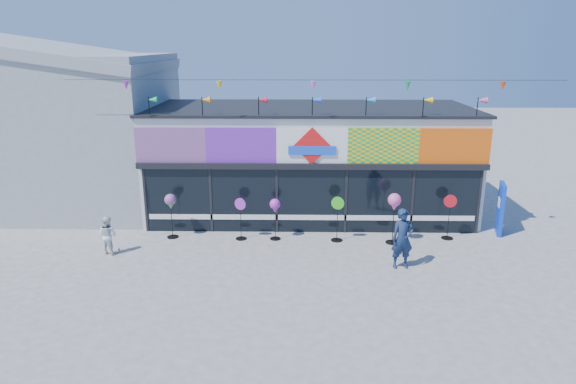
{
  "coord_description": "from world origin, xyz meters",
  "views": [
    {
      "loc": [
        -0.51,
        -13.64,
        6.43
      ],
      "look_at": [
        -0.78,
        2.0,
        1.88
      ],
      "focal_mm": 32.0,
      "sensor_mm": 36.0,
      "label": 1
    }
  ],
  "objects_px": {
    "spinner_4": "(394,204)",
    "spinner_1": "(241,218)",
    "spinner_2": "(275,207)",
    "child": "(108,235)",
    "spinner_5": "(449,216)",
    "spinner_3": "(337,218)",
    "adult_man": "(403,239)",
    "spinner_0": "(171,203)",
    "blue_sign": "(500,209)"
  },
  "relations": [
    {
      "from": "blue_sign",
      "to": "adult_man",
      "type": "distance_m",
      "value": 4.94
    },
    {
      "from": "spinner_5",
      "to": "adult_man",
      "type": "bearing_deg",
      "value": -130.54
    },
    {
      "from": "spinner_4",
      "to": "spinner_2",
      "type": "bearing_deg",
      "value": 175.88
    },
    {
      "from": "spinner_5",
      "to": "spinner_3",
      "type": "bearing_deg",
      "value": -176.13
    },
    {
      "from": "spinner_3",
      "to": "spinner_4",
      "type": "bearing_deg",
      "value": -5.57
    },
    {
      "from": "spinner_2",
      "to": "spinner_3",
      "type": "bearing_deg",
      "value": -2.85
    },
    {
      "from": "blue_sign",
      "to": "spinner_4",
      "type": "height_order",
      "value": "blue_sign"
    },
    {
      "from": "blue_sign",
      "to": "spinner_2",
      "type": "height_order",
      "value": "blue_sign"
    },
    {
      "from": "spinner_2",
      "to": "child",
      "type": "bearing_deg",
      "value": -165.89
    },
    {
      "from": "blue_sign",
      "to": "child",
      "type": "height_order",
      "value": "blue_sign"
    },
    {
      "from": "spinner_1",
      "to": "spinner_5",
      "type": "relative_size",
      "value": 0.94
    },
    {
      "from": "child",
      "to": "spinner_4",
      "type": "bearing_deg",
      "value": -153.9
    },
    {
      "from": "spinner_3",
      "to": "spinner_4",
      "type": "height_order",
      "value": "spinner_4"
    },
    {
      "from": "spinner_3",
      "to": "spinner_4",
      "type": "relative_size",
      "value": 0.89
    },
    {
      "from": "spinner_4",
      "to": "adult_man",
      "type": "bearing_deg",
      "value": -92.43
    },
    {
      "from": "blue_sign",
      "to": "spinner_3",
      "type": "xyz_separation_m",
      "value": [
        -5.72,
        -0.81,
        -0.09
      ]
    },
    {
      "from": "spinner_5",
      "to": "child",
      "type": "height_order",
      "value": "spinner_5"
    },
    {
      "from": "spinner_5",
      "to": "adult_man",
      "type": "distance_m",
      "value": 3.14
    },
    {
      "from": "spinner_1",
      "to": "child",
      "type": "height_order",
      "value": "spinner_1"
    },
    {
      "from": "adult_man",
      "to": "child",
      "type": "bearing_deg",
      "value": 166.44
    },
    {
      "from": "spinner_0",
      "to": "spinner_2",
      "type": "height_order",
      "value": "spinner_0"
    },
    {
      "from": "spinner_0",
      "to": "spinner_1",
      "type": "bearing_deg",
      "value": -2.7
    },
    {
      "from": "spinner_3",
      "to": "spinner_4",
      "type": "xyz_separation_m",
      "value": [
        1.83,
        -0.18,
        0.56
      ]
    },
    {
      "from": "spinner_0",
      "to": "spinner_1",
      "type": "distance_m",
      "value": 2.42
    },
    {
      "from": "spinner_1",
      "to": "child",
      "type": "bearing_deg",
      "value": -162.25
    },
    {
      "from": "spinner_5",
      "to": "spinner_4",
      "type": "bearing_deg",
      "value": -167.45
    },
    {
      "from": "spinner_3",
      "to": "spinner_5",
      "type": "bearing_deg",
      "value": 3.87
    },
    {
      "from": "spinner_1",
      "to": "spinner_0",
      "type": "bearing_deg",
      "value": 177.3
    },
    {
      "from": "spinner_0",
      "to": "child",
      "type": "xyz_separation_m",
      "value": [
        -1.69,
        -1.41,
        -0.63
      ]
    },
    {
      "from": "spinner_2",
      "to": "spinner_4",
      "type": "bearing_deg",
      "value": -4.12
    },
    {
      "from": "spinner_2",
      "to": "spinner_5",
      "type": "distance_m",
      "value": 5.89
    },
    {
      "from": "spinner_0",
      "to": "spinner_4",
      "type": "relative_size",
      "value": 0.9
    },
    {
      "from": "spinner_1",
      "to": "spinner_5",
      "type": "bearing_deg",
      "value": 1.34
    },
    {
      "from": "spinner_4",
      "to": "child",
      "type": "xyz_separation_m",
      "value": [
        -9.15,
        -1.03,
        -0.77
      ]
    },
    {
      "from": "adult_man",
      "to": "child",
      "type": "xyz_separation_m",
      "value": [
        -9.07,
        0.92,
        -0.3
      ]
    },
    {
      "from": "spinner_2",
      "to": "child",
      "type": "height_order",
      "value": "spinner_2"
    },
    {
      "from": "spinner_4",
      "to": "spinner_1",
      "type": "bearing_deg",
      "value": 176.96
    },
    {
      "from": "blue_sign",
      "to": "spinner_2",
      "type": "bearing_deg",
      "value": -160.37
    },
    {
      "from": "spinner_1",
      "to": "spinner_3",
      "type": "distance_m",
      "value": 3.25
    },
    {
      "from": "spinner_0",
      "to": "adult_man",
      "type": "bearing_deg",
      "value": -17.52
    },
    {
      "from": "spinner_3",
      "to": "spinner_5",
      "type": "height_order",
      "value": "spinner_5"
    },
    {
      "from": "blue_sign",
      "to": "spinner_1",
      "type": "xyz_separation_m",
      "value": [
        -8.97,
        -0.72,
        -0.14
      ]
    },
    {
      "from": "spinner_4",
      "to": "spinner_5",
      "type": "height_order",
      "value": "spinner_4"
    },
    {
      "from": "spinner_0",
      "to": "spinner_5",
      "type": "relative_size",
      "value": 1.0
    },
    {
      "from": "adult_man",
      "to": "child",
      "type": "height_order",
      "value": "adult_man"
    },
    {
      "from": "spinner_4",
      "to": "spinner_5",
      "type": "bearing_deg",
      "value": 12.55
    },
    {
      "from": "spinner_3",
      "to": "spinner_5",
      "type": "relative_size",
      "value": 0.99
    },
    {
      "from": "spinner_0",
      "to": "spinner_5",
      "type": "xyz_separation_m",
      "value": [
        9.41,
        0.05,
        -0.42
      ]
    },
    {
      "from": "spinner_2",
      "to": "adult_man",
      "type": "relative_size",
      "value": 0.79
    },
    {
      "from": "adult_man",
      "to": "spinner_1",
      "type": "bearing_deg",
      "value": 148.32
    }
  ]
}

